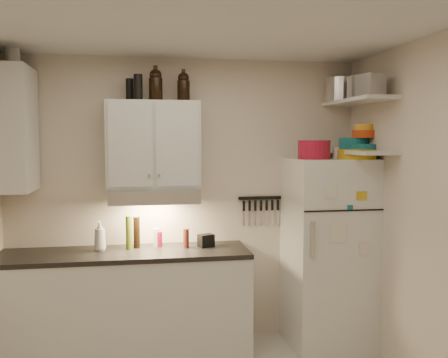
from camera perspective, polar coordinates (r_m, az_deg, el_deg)
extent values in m
cube|color=silver|center=(3.17, -1.72, 18.07)|extent=(3.20, 3.00, 0.02)
cube|color=beige|center=(4.62, -4.37, -2.56)|extent=(3.20, 0.02, 2.60)
cube|color=beige|center=(3.72, 23.77, -4.62)|extent=(0.02, 3.00, 2.60)
cube|color=silver|center=(4.49, -11.13, -14.12)|extent=(2.10, 0.60, 0.88)
cube|color=black|center=(4.36, -11.22, -8.38)|extent=(2.10, 0.62, 0.04)
cube|color=silver|center=(4.39, -8.10, 3.92)|extent=(0.80, 0.33, 0.75)
cube|color=silver|center=(4.37, -23.17, 5.24)|extent=(0.33, 0.55, 1.00)
cube|color=silver|center=(4.35, -8.01, -1.83)|extent=(0.76, 0.46, 0.12)
cube|color=white|center=(4.65, 11.78, -8.21)|extent=(0.70, 0.68, 1.70)
cube|color=silver|center=(4.51, 15.09, 8.59)|extent=(0.30, 0.95, 0.03)
cube|color=silver|center=(4.50, 14.97, 3.00)|extent=(0.30, 0.95, 0.03)
cube|color=black|center=(4.71, 4.17, -2.17)|extent=(0.42, 0.02, 0.03)
cylinder|color=maroon|center=(4.38, 10.25, 3.32)|extent=(0.35, 0.35, 0.16)
cube|color=gold|center=(4.41, 14.95, 2.73)|extent=(0.27, 0.30, 0.08)
cylinder|color=silver|center=(4.47, 12.67, 2.90)|extent=(0.08, 0.08, 0.10)
cylinder|color=silver|center=(4.78, 13.29, 9.86)|extent=(0.32, 0.32, 0.22)
cube|color=#AAAAAD|center=(4.45, 15.31, 10.06)|extent=(0.21, 0.20, 0.19)
cube|color=#AAAAAD|center=(4.21, 16.40, 10.25)|extent=(0.22, 0.22, 0.17)
cylinder|color=#156B78|center=(4.68, 14.63, 3.91)|extent=(0.27, 0.27, 0.11)
cylinder|color=red|center=(4.61, 15.72, 4.97)|extent=(0.22, 0.22, 0.07)
cylinder|color=gold|center=(4.61, 15.74, 5.72)|extent=(0.17, 0.17, 0.05)
cylinder|color=#156B78|center=(4.56, 15.66, 3.53)|extent=(0.27, 0.27, 0.05)
cylinder|color=black|center=(4.34, -9.78, 10.29)|extent=(0.09, 0.09, 0.22)
cylinder|color=black|center=(4.46, -10.72, 9.97)|extent=(0.07, 0.07, 0.19)
cylinder|color=silver|center=(4.46, -22.99, 12.66)|extent=(0.14, 0.14, 0.15)
imported|color=silver|center=(4.41, -14.01, -6.11)|extent=(0.15, 0.15, 0.29)
cylinder|color=#5B251B|center=(4.41, -4.37, -6.78)|extent=(0.06, 0.06, 0.17)
cylinder|color=#5C6D1B|center=(4.40, -10.80, -6.05)|extent=(0.06, 0.06, 0.29)
cylinder|color=black|center=(4.45, -9.95, -6.03)|extent=(0.06, 0.06, 0.27)
cylinder|color=silver|center=(4.48, -7.71, -6.65)|extent=(0.07, 0.07, 0.16)
cylinder|color=maroon|center=(4.49, -7.50, -6.82)|extent=(0.08, 0.08, 0.13)
cube|color=black|center=(4.45, -2.08, -7.05)|extent=(0.16, 0.14, 0.11)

